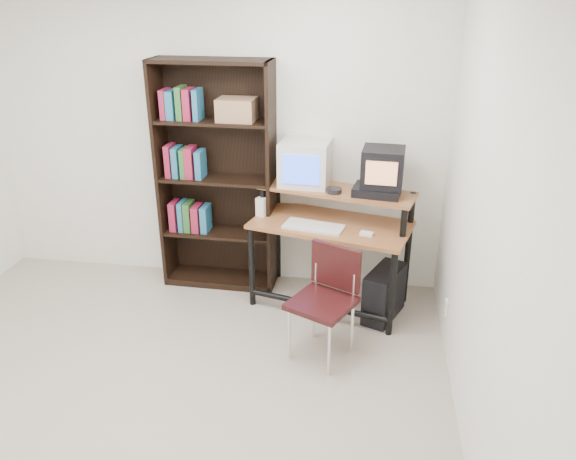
# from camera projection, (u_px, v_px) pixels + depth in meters

# --- Properties ---
(floor) EXTENTS (4.00, 4.00, 0.01)m
(floor) POSITION_uv_depth(u_px,v_px,m) (134.00, 420.00, 3.51)
(floor) COLOR #B2A594
(floor) RESTS_ON ground
(back_wall) EXTENTS (4.00, 0.01, 2.60)m
(back_wall) POSITION_uv_depth(u_px,v_px,m) (210.00, 137.00, 4.80)
(back_wall) COLOR white
(back_wall) RESTS_ON floor
(right_wall) EXTENTS (0.01, 4.00, 2.60)m
(right_wall) POSITION_uv_depth(u_px,v_px,m) (497.00, 253.00, 2.71)
(right_wall) COLOR white
(right_wall) RESTS_ON floor
(computer_desk) EXTENTS (1.37, 0.91, 0.98)m
(computer_desk) POSITION_uv_depth(u_px,v_px,m) (332.00, 227.00, 4.55)
(computer_desk) COLOR #9A5C32
(computer_desk) RESTS_ON floor
(crt_monitor) EXTENTS (0.42, 0.43, 0.37)m
(crt_monitor) POSITION_uv_depth(u_px,v_px,m) (306.00, 163.00, 4.59)
(crt_monitor) COLOR silver
(crt_monitor) RESTS_ON computer_desk
(vcr) EXTENTS (0.39, 0.31, 0.08)m
(vcr) POSITION_uv_depth(u_px,v_px,m) (377.00, 191.00, 4.39)
(vcr) COLOR black
(vcr) RESTS_ON computer_desk
(crt_tv) EXTENTS (0.34, 0.34, 0.30)m
(crt_tv) POSITION_uv_depth(u_px,v_px,m) (383.00, 167.00, 4.34)
(crt_tv) COLOR black
(crt_tv) RESTS_ON vcr
(cd_spindle) EXTENTS (0.13, 0.13, 0.05)m
(cd_spindle) POSITION_uv_depth(u_px,v_px,m) (334.00, 191.00, 4.44)
(cd_spindle) COLOR #26262B
(cd_spindle) RESTS_ON computer_desk
(keyboard) EXTENTS (0.50, 0.31, 0.03)m
(keyboard) POSITION_uv_depth(u_px,v_px,m) (314.00, 227.00, 4.42)
(keyboard) COLOR silver
(keyboard) RESTS_ON computer_desk
(mousepad) EXTENTS (0.22, 0.18, 0.01)m
(mousepad) POSITION_uv_depth(u_px,v_px,m) (365.00, 236.00, 4.31)
(mousepad) COLOR black
(mousepad) RESTS_ON computer_desk
(mouse) EXTENTS (0.11, 0.08, 0.03)m
(mouse) POSITION_uv_depth(u_px,v_px,m) (366.00, 234.00, 4.29)
(mouse) COLOR white
(mouse) RESTS_ON mousepad
(desk_speaker) EXTENTS (0.10, 0.10, 0.17)m
(desk_speaker) POSITION_uv_depth(u_px,v_px,m) (262.00, 208.00, 4.64)
(desk_speaker) COLOR silver
(desk_speaker) RESTS_ON computer_desk
(pc_tower) EXTENTS (0.36, 0.49, 0.42)m
(pc_tower) POSITION_uv_depth(u_px,v_px,m) (384.00, 293.00, 4.52)
(pc_tower) COLOR black
(pc_tower) RESTS_ON floor
(school_chair) EXTENTS (0.54, 0.54, 0.82)m
(school_chair) POSITION_uv_depth(u_px,v_px,m) (327.00, 291.00, 3.97)
(school_chair) COLOR black
(school_chair) RESTS_ON floor
(bookshelf) EXTENTS (0.99, 0.35, 1.97)m
(bookshelf) POSITION_uv_depth(u_px,v_px,m) (217.00, 176.00, 4.78)
(bookshelf) COLOR black
(bookshelf) RESTS_ON floor
(wall_outlet) EXTENTS (0.02, 0.08, 0.12)m
(wall_outlet) POSITION_uv_depth(u_px,v_px,m) (446.00, 307.00, 4.15)
(wall_outlet) COLOR beige
(wall_outlet) RESTS_ON right_wall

